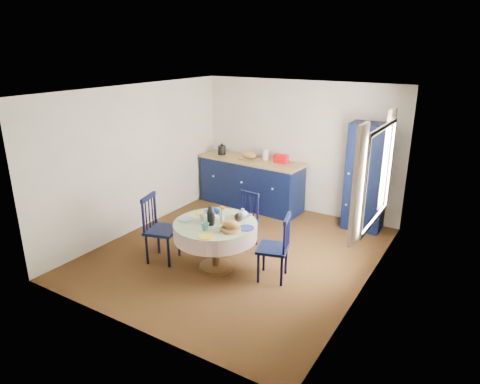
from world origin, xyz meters
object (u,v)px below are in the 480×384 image
object	(u,v)px
chair_right	(276,247)
mug_d	(221,211)
chair_left	(159,228)
pantry_cabinet	(367,177)
dining_table	(216,230)
mug_a	(204,217)
mug_b	(205,227)
kitchen_counter	(251,182)
chair_far	(245,219)
cobalt_bowl	(213,212)
mug_c	(239,218)

from	to	relation	value
chair_right	mug_d	xyz separation A→B (m)	(-0.97, 0.12, 0.29)
chair_left	pantry_cabinet	bearing A→B (deg)	-54.21
dining_table	mug_a	size ratio (longest dim) A/B	9.14
mug_b	mug_d	world-z (taller)	mug_b
chair_right	kitchen_counter	bearing A→B (deg)	-158.64
kitchen_counter	mug_d	size ratio (longest dim) A/B	21.73
mug_d	chair_far	bearing A→B (deg)	83.69
chair_right	mug_b	xyz separation A→B (m)	(-0.84, -0.47, 0.29)
pantry_cabinet	kitchen_counter	bearing A→B (deg)	-179.81
pantry_cabinet	dining_table	size ratio (longest dim) A/B	1.58
pantry_cabinet	cobalt_bowl	bearing A→B (deg)	-126.81
chair_right	mug_d	bearing A→B (deg)	-112.68
pantry_cabinet	mug_a	distance (m)	3.03
chair_far	mug_b	distance (m)	1.22
kitchen_counter	chair_left	distance (m)	2.71
mug_d	pantry_cabinet	bearing A→B (deg)	56.53
dining_table	kitchen_counter	bearing A→B (deg)	109.35
cobalt_bowl	pantry_cabinet	bearing A→B (deg)	55.14
dining_table	chair_left	size ratio (longest dim) A/B	1.17
kitchen_counter	pantry_cabinet	world-z (taller)	pantry_cabinet
chair_left	mug_a	xyz separation A→B (m)	(0.67, 0.22, 0.25)
pantry_cabinet	mug_c	world-z (taller)	pantry_cabinet
chair_far	cobalt_bowl	xyz separation A→B (m)	(-0.18, -0.63, 0.30)
kitchen_counter	pantry_cabinet	size ratio (longest dim) A/B	1.18
chair_left	mug_b	size ratio (longest dim) A/B	9.26
mug_c	dining_table	bearing A→B (deg)	-138.03
cobalt_bowl	mug_d	bearing A→B (deg)	24.93
mug_b	dining_table	bearing A→B (deg)	93.66
cobalt_bowl	dining_table	bearing A→B (deg)	-47.43
chair_left	kitchen_counter	bearing A→B (deg)	-15.31
pantry_cabinet	chair_left	size ratio (longest dim) A/B	1.84
chair_far	mug_d	world-z (taller)	chair_far
mug_a	mug_c	world-z (taller)	mug_a
chair_left	cobalt_bowl	world-z (taller)	chair_left
chair_right	mug_b	distance (m)	1.01
mug_a	mug_c	xyz separation A→B (m)	(0.45, 0.22, -0.00)
pantry_cabinet	mug_d	distance (m)	2.72
chair_right	mug_a	distance (m)	1.12
kitchen_counter	mug_d	bearing A→B (deg)	-66.98
chair_left	chair_far	xyz separation A→B (m)	(0.82, 1.10, -0.07)
chair_left	mug_b	world-z (taller)	chair_left
kitchen_counter	mug_a	bearing A→B (deg)	-71.10
dining_table	chair_left	xyz separation A→B (m)	(-0.88, -0.22, -0.08)
dining_table	cobalt_bowl	size ratio (longest dim) A/B	5.38
chair_far	chair_right	xyz separation A→B (m)	(0.91, -0.69, 0.04)
chair_right	mug_c	size ratio (longest dim) A/B	7.44
chair_right	mug_d	size ratio (longest dim) A/B	9.31
kitchen_counter	mug_a	size ratio (longest dim) A/B	17.02
chair_far	mug_a	size ratio (longest dim) A/B	6.73
pantry_cabinet	dining_table	world-z (taller)	pantry_cabinet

